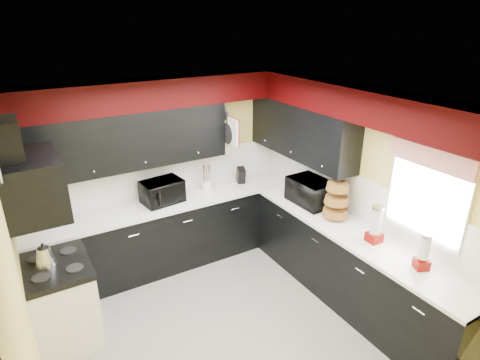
{
  "coord_description": "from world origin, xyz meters",
  "views": [
    {
      "loc": [
        -1.63,
        -3.04,
        3.2
      ],
      "look_at": [
        0.64,
        0.8,
        1.35
      ],
      "focal_mm": 30.0,
      "sensor_mm": 36.0,
      "label": 1
    }
  ],
  "objects_px": {
    "knife_block": "(241,175)",
    "kettle": "(45,256)",
    "microwave": "(311,192)",
    "utensil_crock": "(207,185)",
    "toaster_oven": "(163,191)"
  },
  "relations": [
    {
      "from": "microwave",
      "to": "utensil_crock",
      "type": "distance_m",
      "value": 1.42
    },
    {
      "from": "toaster_oven",
      "to": "knife_block",
      "type": "relative_size",
      "value": 2.18
    },
    {
      "from": "knife_block",
      "to": "toaster_oven",
      "type": "bearing_deg",
      "value": -161.62
    },
    {
      "from": "toaster_oven",
      "to": "utensil_crock",
      "type": "bearing_deg",
      "value": -4.14
    },
    {
      "from": "utensil_crock",
      "to": "toaster_oven",
      "type": "bearing_deg",
      "value": -176.78
    },
    {
      "from": "toaster_oven",
      "to": "microwave",
      "type": "relative_size",
      "value": 0.87
    },
    {
      "from": "toaster_oven",
      "to": "utensil_crock",
      "type": "xyz_separation_m",
      "value": [
        0.65,
        0.04,
        -0.07
      ]
    },
    {
      "from": "knife_block",
      "to": "kettle",
      "type": "xyz_separation_m",
      "value": [
        -2.68,
        -0.74,
        -0.04
      ]
    },
    {
      "from": "utensil_crock",
      "to": "kettle",
      "type": "bearing_deg",
      "value": -160.7
    },
    {
      "from": "knife_block",
      "to": "utensil_crock",
      "type": "bearing_deg",
      "value": -164.01
    },
    {
      "from": "toaster_oven",
      "to": "kettle",
      "type": "bearing_deg",
      "value": -161.74
    },
    {
      "from": "knife_block",
      "to": "kettle",
      "type": "relative_size",
      "value": 1.14
    },
    {
      "from": "microwave",
      "to": "utensil_crock",
      "type": "height_order",
      "value": "microwave"
    },
    {
      "from": "utensil_crock",
      "to": "kettle",
      "type": "relative_size",
      "value": 0.74
    },
    {
      "from": "kettle",
      "to": "knife_block",
      "type": "bearing_deg",
      "value": 15.43
    }
  ]
}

